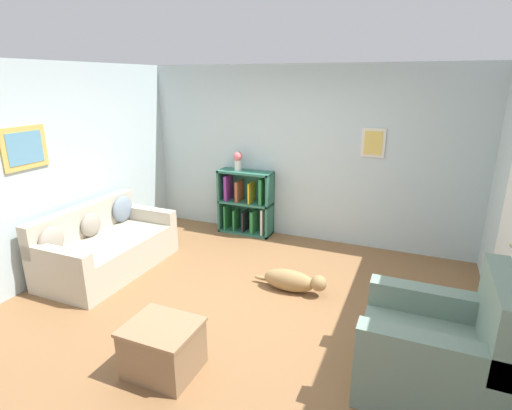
{
  "coord_description": "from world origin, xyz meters",
  "views": [
    {
      "loc": [
        1.64,
        -3.5,
        2.39
      ],
      "look_at": [
        0.0,
        0.4,
        1.05
      ],
      "focal_mm": 28.0,
      "sensor_mm": 36.0,
      "label": 1
    }
  ],
  "objects_px": {
    "couch": "(106,247)",
    "bookshelf": "(246,203)",
    "coffee_table": "(163,347)",
    "vase": "(238,160)",
    "recliner_chair": "(437,350)",
    "dog": "(293,281)"
  },
  "relations": [
    {
      "from": "couch",
      "to": "recliner_chair",
      "type": "distance_m",
      "value": 3.99
    },
    {
      "from": "coffee_table",
      "to": "vase",
      "type": "distance_m",
      "value": 3.44
    },
    {
      "from": "recliner_chair",
      "to": "coffee_table",
      "type": "xyz_separation_m",
      "value": [
        -2.12,
        -0.66,
        -0.13
      ]
    },
    {
      "from": "dog",
      "to": "couch",
      "type": "bearing_deg",
      "value": -170.94
    },
    {
      "from": "vase",
      "to": "recliner_chair",
      "type": "bearing_deg",
      "value": -41.06
    },
    {
      "from": "couch",
      "to": "dog",
      "type": "height_order",
      "value": "couch"
    },
    {
      "from": "couch",
      "to": "dog",
      "type": "distance_m",
      "value": 2.46
    },
    {
      "from": "coffee_table",
      "to": "dog",
      "type": "height_order",
      "value": "coffee_table"
    },
    {
      "from": "couch",
      "to": "bookshelf",
      "type": "height_order",
      "value": "bookshelf"
    },
    {
      "from": "couch",
      "to": "dog",
      "type": "bearing_deg",
      "value": 9.06
    },
    {
      "from": "couch",
      "to": "vase",
      "type": "distance_m",
      "value": 2.32
    },
    {
      "from": "coffee_table",
      "to": "dog",
      "type": "distance_m",
      "value": 1.82
    },
    {
      "from": "bookshelf",
      "to": "recliner_chair",
      "type": "relative_size",
      "value": 0.97
    },
    {
      "from": "bookshelf",
      "to": "coffee_table",
      "type": "height_order",
      "value": "bookshelf"
    },
    {
      "from": "couch",
      "to": "coffee_table",
      "type": "height_order",
      "value": "couch"
    },
    {
      "from": "recliner_chair",
      "to": "vase",
      "type": "bearing_deg",
      "value": 138.94
    },
    {
      "from": "vase",
      "to": "couch",
      "type": "bearing_deg",
      "value": -118.38
    },
    {
      "from": "couch",
      "to": "recliner_chair",
      "type": "height_order",
      "value": "recliner_chair"
    },
    {
      "from": "dog",
      "to": "vase",
      "type": "xyz_separation_m",
      "value": [
        -1.41,
        1.5,
        1.05
      ]
    },
    {
      "from": "dog",
      "to": "vase",
      "type": "bearing_deg",
      "value": 133.17
    },
    {
      "from": "bookshelf",
      "to": "vase",
      "type": "xyz_separation_m",
      "value": [
        -0.13,
        -0.02,
        0.69
      ]
    },
    {
      "from": "coffee_table",
      "to": "vase",
      "type": "height_order",
      "value": "vase"
    }
  ]
}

